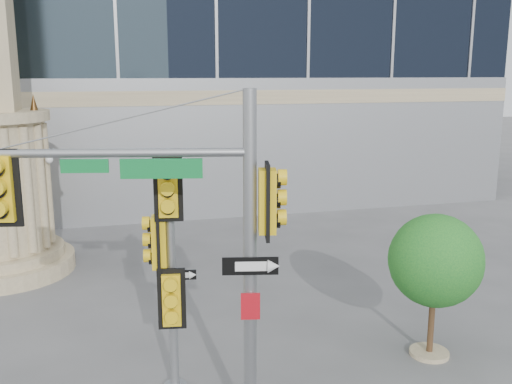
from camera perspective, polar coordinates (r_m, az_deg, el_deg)
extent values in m
cylinder|color=tan|center=(20.00, -23.97, -6.61)|extent=(4.40, 4.40, 0.50)
cylinder|color=tan|center=(19.89, -24.06, -5.52)|extent=(3.80, 3.80, 0.30)
cone|color=#472D14|center=(18.92, -21.35, 8.38)|extent=(0.24, 0.24, 0.50)
cylinder|color=slate|center=(9.55, -0.60, -7.99)|extent=(0.22, 0.22, 6.01)
cylinder|color=slate|center=(9.24, -13.80, 3.81)|extent=(4.14, 1.05, 0.14)
cube|color=#0D7532|center=(9.15, -9.43, 2.33)|extent=(1.28, 0.32, 0.32)
cube|color=yellow|center=(9.84, -23.97, 0.35)|extent=(0.60, 0.39, 1.25)
cube|color=yellow|center=(9.22, 1.13, -0.93)|extent=(0.39, 0.60, 1.25)
cube|color=black|center=(9.36, -0.57, -7.42)|extent=(0.91, 0.23, 0.30)
cube|color=red|center=(9.62, -0.56, -11.36)|extent=(0.32, 0.10, 0.46)
cylinder|color=slate|center=(11.18, -8.43, -8.27)|extent=(0.17, 0.17, 4.84)
cube|color=yellow|center=(10.50, -8.78, 0.29)|extent=(0.57, 0.35, 1.21)
cube|color=yellow|center=(10.98, -9.65, -4.96)|extent=(0.35, 0.57, 1.21)
cube|color=yellow|center=(11.12, -8.42, -10.52)|extent=(0.57, 0.35, 1.21)
cube|color=black|center=(11.05, -7.56, -8.23)|extent=(0.60, 0.13, 0.19)
cylinder|color=tan|center=(13.91, 16.93, -15.13)|extent=(0.88, 0.88, 0.10)
cylinder|color=#382314|center=(13.56, 17.15, -12.01)|extent=(0.14, 0.14, 1.75)
sphere|color=#145B20|center=(13.08, 17.51, -6.54)|extent=(2.04, 2.04, 2.04)
sphere|color=#145B20|center=(13.60, 18.46, -7.20)|extent=(1.26, 1.26, 1.26)
sphere|color=#145B20|center=(12.79, 16.72, -8.06)|extent=(1.07, 1.07, 1.07)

